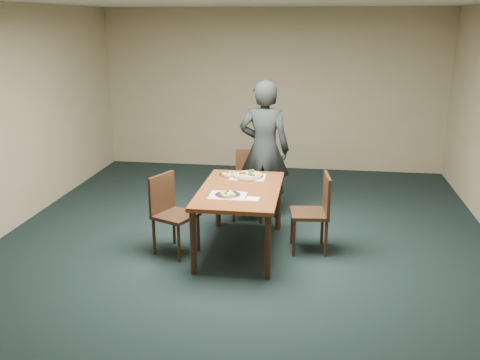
# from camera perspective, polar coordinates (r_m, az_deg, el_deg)

# --- Properties ---
(ground) EXTENTS (8.00, 8.00, 0.00)m
(ground) POSITION_cam_1_polar(r_m,az_deg,el_deg) (6.06, -0.20, -8.53)
(ground) COLOR black
(ground) RESTS_ON ground
(room_shell) EXTENTS (8.00, 8.00, 8.00)m
(room_shell) POSITION_cam_1_polar(r_m,az_deg,el_deg) (5.55, -0.22, 7.95)
(room_shell) COLOR tan
(room_shell) RESTS_ON ground
(dining_table) EXTENTS (0.90, 1.50, 0.75)m
(dining_table) POSITION_cam_1_polar(r_m,az_deg,el_deg) (6.09, 0.00, -1.73)
(dining_table) COLOR #632C13
(dining_table) RESTS_ON ground
(chair_far) EXTENTS (0.42, 0.42, 0.91)m
(chair_far) POSITION_cam_1_polar(r_m,az_deg,el_deg) (7.20, 1.07, 0.01)
(chair_far) COLOR black
(chair_far) RESTS_ON ground
(chair_left) EXTENTS (0.55, 0.55, 0.91)m
(chair_left) POSITION_cam_1_polar(r_m,az_deg,el_deg) (6.15, -7.47, -3.09)
(chair_left) COLOR black
(chair_left) RESTS_ON ground
(chair_right) EXTENTS (0.47, 0.47, 0.91)m
(chair_right) POSITION_cam_1_polar(r_m,az_deg,el_deg) (6.19, 8.14, -3.00)
(chair_right) COLOR black
(chair_right) RESTS_ON ground
(diner) EXTENTS (0.71, 0.50, 1.85)m
(diner) POSITION_cam_1_polar(r_m,az_deg,el_deg) (7.14, 2.61, 3.27)
(diner) COLOR black
(diner) RESTS_ON ground
(placemat_main) EXTENTS (0.42, 0.32, 0.00)m
(placemat_main) POSITION_cam_1_polar(r_m,az_deg,el_deg) (6.50, 0.86, 0.33)
(placemat_main) COLOR white
(placemat_main) RESTS_ON dining_table
(placemat_near) EXTENTS (0.40, 0.30, 0.00)m
(placemat_near) POSITION_cam_1_polar(r_m,az_deg,el_deg) (5.82, -1.32, -1.64)
(placemat_near) COLOR white
(placemat_near) RESTS_ON dining_table
(pizza_pan) EXTENTS (0.38, 0.38, 0.08)m
(pizza_pan) POSITION_cam_1_polar(r_m,az_deg,el_deg) (6.49, 0.86, 0.53)
(pizza_pan) COLOR silver
(pizza_pan) RESTS_ON dining_table
(slice_plate_near) EXTENTS (0.28, 0.28, 0.06)m
(slice_plate_near) POSITION_cam_1_polar(r_m,az_deg,el_deg) (5.82, -1.33, -1.53)
(slice_plate_near) COLOR silver
(slice_plate_near) RESTS_ON dining_table
(slice_plate_far) EXTENTS (0.28, 0.28, 0.06)m
(slice_plate_far) POSITION_cam_1_polar(r_m,az_deg,el_deg) (6.59, -1.07, 0.65)
(slice_plate_far) COLOR silver
(slice_plate_far) RESTS_ON dining_table
(napkin) EXTENTS (0.15, 0.15, 0.01)m
(napkin) POSITION_cam_1_polar(r_m,az_deg,el_deg) (5.70, 1.34, -2.04)
(napkin) COLOR white
(napkin) RESTS_ON dining_table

